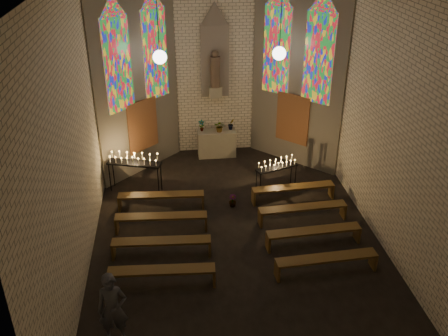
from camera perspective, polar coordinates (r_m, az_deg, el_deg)
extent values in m
plane|color=black|center=(14.28, 1.42, -8.26)|extent=(12.00, 12.00, 0.00)
cube|color=#F2E6CB|center=(18.16, -1.09, 12.19)|extent=(8.00, 0.02, 7.00)
cube|color=#F2E6CB|center=(7.51, 8.16, -13.57)|extent=(8.00, 0.02, 7.00)
cube|color=#F2E6CB|center=(12.64, -16.70, 3.73)|extent=(0.02, 12.00, 7.00)
cube|color=#F2E6CB|center=(13.65, 18.54, 5.26)|extent=(0.02, 12.00, 7.00)
cube|color=#F2E6CB|center=(16.92, -10.13, 10.57)|extent=(2.72, 2.72, 7.00)
cube|color=#F2E6CB|center=(17.45, 8.53, 11.24)|extent=(2.72, 2.72, 7.00)
cube|color=#4C3F8C|center=(16.16, -12.04, 11.43)|extent=(0.78, 0.78, 3.00)
cube|color=#4C3F8C|center=(17.19, -7.87, 12.76)|extent=(0.78, 0.78, 3.00)
cube|color=#4C3F8C|center=(17.59, 6.05, 13.21)|extent=(0.78, 0.78, 3.00)
cube|color=#4C3F8C|center=(16.81, 10.78, 12.18)|extent=(0.78, 0.78, 3.00)
cube|color=brown|center=(17.41, -9.26, 4.83)|extent=(0.95, 0.95, 1.80)
cube|color=brown|center=(17.91, 7.84, 5.60)|extent=(0.95, 0.95, 1.80)
cube|color=gray|center=(18.08, -1.06, 12.12)|extent=(1.00, 0.12, 2.60)
cone|color=gray|center=(17.70, -1.11, 17.27)|extent=(1.00, 1.00, 0.80)
cube|color=#ADA78D|center=(18.28, -0.99, 8.69)|extent=(0.45, 0.30, 0.40)
cylinder|color=brown|center=(18.05, -1.01, 10.94)|extent=(0.36, 0.36, 1.10)
sphere|color=brown|center=(17.87, -1.02, 12.93)|extent=(0.26, 0.26, 0.26)
sphere|color=white|center=(16.07, -7.35, 12.46)|extent=(0.44, 0.44, 0.44)
cylinder|color=black|center=(15.76, -7.67, 17.36)|extent=(0.02, 0.02, 2.80)
sphere|color=white|center=(16.46, 6.33, 12.88)|extent=(0.44, 0.44, 0.44)
cylinder|color=black|center=(16.15, 6.60, 17.68)|extent=(0.02, 0.02, 2.80)
cube|color=#ADA78D|center=(18.70, -0.84, 2.85)|extent=(1.40, 0.60, 1.00)
imported|color=#4C723F|center=(18.42, -2.58, 4.86)|extent=(0.23, 0.16, 0.43)
imported|color=#4C723F|center=(18.34, -0.48, 4.79)|extent=(0.46, 0.42, 0.43)
imported|color=#4C723F|center=(18.56, 0.81, 5.05)|extent=(0.28, 0.26, 0.42)
imported|color=#4C723F|center=(15.67, 0.99, -3.75)|extent=(0.27, 0.27, 0.40)
cube|color=black|center=(16.39, -10.22, 0.54)|extent=(1.80, 0.88, 0.05)
cylinder|color=black|center=(16.78, -12.91, -1.07)|extent=(0.03, 0.03, 0.99)
cylinder|color=black|center=(16.26, -7.52, -1.55)|extent=(0.03, 0.03, 0.99)
cylinder|color=black|center=(17.04, -12.52, -0.54)|extent=(0.03, 0.03, 0.99)
cylinder|color=black|center=(16.53, -7.20, -0.99)|extent=(0.03, 0.03, 0.99)
cube|color=black|center=(16.36, 6.05, 0.06)|extent=(1.47, 0.80, 0.04)
cylinder|color=black|center=(16.15, 4.18, -1.95)|extent=(0.03, 0.03, 0.81)
cylinder|color=black|center=(16.79, 8.17, -0.93)|extent=(0.03, 0.03, 0.81)
cylinder|color=black|center=(16.35, 3.72, -1.53)|extent=(0.03, 0.03, 0.81)
cylinder|color=black|center=(16.98, 7.68, -0.54)|extent=(0.03, 0.03, 0.81)
cube|color=#513817|center=(15.55, -7.22, -3.07)|extent=(2.66, 0.52, 0.06)
cube|color=#513817|center=(15.83, -11.85, -3.91)|extent=(0.08, 0.37, 0.48)
cube|color=#513817|center=(15.63, -2.43, -3.70)|extent=(0.08, 0.37, 0.48)
cube|color=#513817|center=(15.99, 7.93, -2.18)|extent=(2.66, 0.52, 0.06)
cube|color=#513817|center=(15.80, 3.39, -3.35)|extent=(0.08, 0.37, 0.48)
cube|color=#513817|center=(16.52, 12.16, -2.48)|extent=(0.08, 0.37, 0.48)
cube|color=#513817|center=(14.54, -7.20, -5.50)|extent=(2.66, 0.52, 0.06)
cube|color=#513817|center=(14.82, -12.16, -6.34)|extent=(0.08, 0.37, 0.48)
cube|color=#513817|center=(14.62, -2.07, -6.16)|extent=(0.08, 0.37, 0.48)
cube|color=#513817|center=(15.01, 9.00, -4.47)|extent=(2.66, 0.52, 0.06)
cube|color=#513817|center=(14.81, 4.16, -5.75)|extent=(0.08, 0.37, 0.48)
cube|color=#513817|center=(15.56, 13.47, -4.70)|extent=(0.08, 0.37, 0.48)
cube|color=#513817|center=(13.55, -7.19, -8.29)|extent=(2.66, 0.52, 0.06)
cube|color=#513817|center=(13.85, -12.53, -9.13)|extent=(0.08, 0.37, 0.48)
cube|color=#513817|center=(13.65, -1.65, -8.97)|extent=(0.08, 0.37, 0.48)
cube|color=#513817|center=(14.05, 10.24, -7.06)|extent=(2.66, 0.52, 0.06)
cube|color=#513817|center=(13.84, 5.05, -8.48)|extent=(0.08, 0.37, 0.48)
cube|color=#513817|center=(14.64, 14.97, -7.20)|extent=(0.08, 0.37, 0.48)
cube|color=#513817|center=(12.60, -7.17, -11.50)|extent=(2.66, 0.52, 0.06)
cube|color=#513817|center=(12.92, -12.96, -12.33)|extent=(0.08, 0.37, 0.48)
cube|color=#513817|center=(12.72, -1.15, -12.21)|extent=(0.08, 0.37, 0.48)
cube|color=#513817|center=(13.14, 11.67, -10.03)|extent=(2.66, 0.52, 0.06)
cube|color=#513817|center=(12.92, 6.09, -11.62)|extent=(0.08, 0.37, 0.48)
cube|color=#513817|center=(13.76, 16.68, -10.02)|extent=(0.08, 0.37, 0.48)
imported|color=#44464D|center=(11.18, -12.60, -15.45)|extent=(0.65, 0.44, 1.75)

